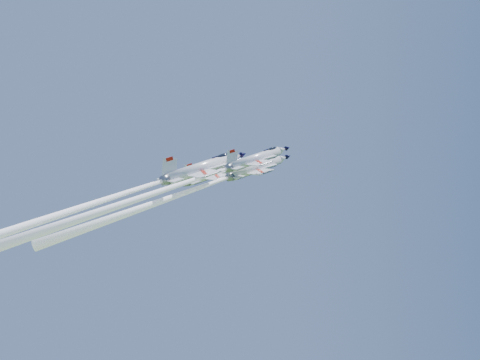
{
  "coord_description": "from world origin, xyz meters",
  "views": [
    {
      "loc": [
        1.9,
        -92.64,
        92.18
      ],
      "look_at": [
        0.0,
        0.0,
        105.2
      ],
      "focal_mm": 40.0,
      "sensor_mm": 36.0,
      "label": 1
    }
  ],
  "objects_px": {
    "jet_right": "(167,189)",
    "jet_slot": "(56,216)",
    "jet_lead": "(188,192)",
    "jet_left": "(142,197)"
  },
  "relations": [
    {
      "from": "jet_right",
      "to": "jet_slot",
      "type": "xyz_separation_m",
      "value": [
        -14.6,
        -6.0,
        -4.5
      ]
    },
    {
      "from": "jet_lead",
      "to": "jet_slot",
      "type": "xyz_separation_m",
      "value": [
        -16.9,
        -13.9,
        -5.01
      ]
    },
    {
      "from": "jet_left",
      "to": "jet_slot",
      "type": "distance_m",
      "value": 19.69
    },
    {
      "from": "jet_right",
      "to": "jet_slot",
      "type": "relative_size",
      "value": 0.72
    },
    {
      "from": "jet_lead",
      "to": "jet_right",
      "type": "height_order",
      "value": "jet_right"
    },
    {
      "from": "jet_lead",
      "to": "jet_right",
      "type": "distance_m",
      "value": 8.25
    },
    {
      "from": "jet_lead",
      "to": "jet_left",
      "type": "xyz_separation_m",
      "value": [
        -8.4,
        3.29,
        -0.53
      ]
    },
    {
      "from": "jet_lead",
      "to": "jet_slot",
      "type": "distance_m",
      "value": 22.44
    },
    {
      "from": "jet_left",
      "to": "jet_right",
      "type": "distance_m",
      "value": 12.75
    },
    {
      "from": "jet_left",
      "to": "jet_slot",
      "type": "height_order",
      "value": "jet_slot"
    }
  ]
}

